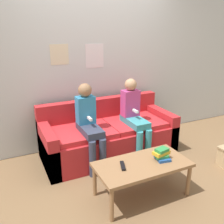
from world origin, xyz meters
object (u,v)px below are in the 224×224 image
person_left (89,122)px  couch (108,136)px  person_right (134,115)px  coffee_table (142,167)px  tv_remote (123,166)px

person_left → couch: bearing=27.2°
couch → person_left: 0.53m
person_left → person_right: (0.68, -0.00, -0.00)m
coffee_table → person_right: bearing=65.5°
person_left → person_right: 0.68m
person_left → tv_remote: person_left is taller
person_left → person_right: bearing=-0.1°
couch → person_right: size_ratio=1.71×
couch → person_left: bearing=-152.8°
couch → tv_remote: size_ratio=11.02×
tv_remote → person_left: bearing=114.3°
couch → coffee_table: bearing=-93.8°
couch → person_right: 0.51m
coffee_table → person_right: size_ratio=0.92×
coffee_table → person_left: (-0.29, 0.86, 0.27)m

